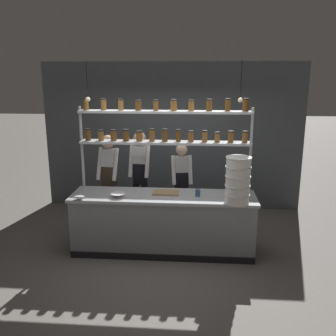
# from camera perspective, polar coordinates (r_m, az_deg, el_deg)

# --- Properties ---
(ground_plane) EXTENTS (40.00, 40.00, 0.00)m
(ground_plane) POSITION_cam_1_polar(r_m,az_deg,el_deg) (6.13, -0.71, -12.33)
(ground_plane) COLOR slate
(back_wall) EXTENTS (5.25, 0.12, 2.97)m
(back_wall) POSITION_cam_1_polar(r_m,az_deg,el_deg) (7.67, 0.65, 4.80)
(back_wall) COLOR #4C5156
(back_wall) RESTS_ON ground_plane
(prep_counter) EXTENTS (2.85, 0.76, 0.92)m
(prep_counter) POSITION_cam_1_polar(r_m,az_deg,el_deg) (5.94, -0.73, -8.37)
(prep_counter) COLOR gray
(prep_counter) RESTS_ON ground_plane
(spice_shelf_unit) EXTENTS (2.73, 0.28, 2.38)m
(spice_shelf_unit) POSITION_cam_1_polar(r_m,az_deg,el_deg) (5.88, -0.49, 5.76)
(spice_shelf_unit) COLOR #B7BABF
(spice_shelf_unit) RESTS_ON ground_plane
(chef_left) EXTENTS (0.39, 0.32, 1.74)m
(chef_left) POSITION_cam_1_polar(r_m,az_deg,el_deg) (6.54, -8.95, -1.30)
(chef_left) COLOR black
(chef_left) RESTS_ON ground_plane
(chef_center) EXTENTS (0.38, 0.31, 1.77)m
(chef_center) POSITION_cam_1_polar(r_m,az_deg,el_deg) (6.59, -4.28, -0.84)
(chef_center) COLOR black
(chef_center) RESTS_ON ground_plane
(chef_right) EXTENTS (0.39, 0.31, 1.57)m
(chef_right) POSITION_cam_1_polar(r_m,az_deg,el_deg) (6.56, 2.05, -2.15)
(chef_right) COLOR black
(chef_right) RESTS_ON ground_plane
(container_stack) EXTENTS (0.37, 0.37, 0.68)m
(container_stack) POSITION_cam_1_polar(r_m,az_deg,el_deg) (5.42, 10.58, -1.86)
(container_stack) COLOR white
(container_stack) RESTS_ON prep_counter
(cutting_board) EXTENTS (0.40, 0.26, 0.02)m
(cutting_board) POSITION_cam_1_polar(r_m,az_deg,el_deg) (5.85, -0.32, -3.78)
(cutting_board) COLOR #A88456
(cutting_board) RESTS_ON prep_counter
(prep_bowl_near_left) EXTENTS (0.22, 0.22, 0.06)m
(prep_bowl_near_left) POSITION_cam_1_polar(r_m,az_deg,el_deg) (5.73, -7.64, -4.14)
(prep_bowl_near_left) COLOR white
(prep_bowl_near_left) RESTS_ON prep_counter
(prep_bowl_center_front) EXTENTS (0.16, 0.16, 0.04)m
(prep_bowl_center_front) POSITION_cam_1_polar(r_m,az_deg,el_deg) (5.72, -13.38, -4.52)
(prep_bowl_center_front) COLOR white
(prep_bowl_center_front) RESTS_ON prep_counter
(serving_cup_front) EXTENTS (0.08, 0.08, 0.11)m
(serving_cup_front) POSITION_cam_1_polar(r_m,az_deg,el_deg) (5.72, 4.56, -3.81)
(serving_cup_front) COLOR #334C70
(serving_cup_front) RESTS_ON prep_counter
(pendant_light_row) EXTENTS (2.29, 0.07, 0.59)m
(pendant_light_row) POSITION_cam_1_polar(r_m,az_deg,el_deg) (5.50, -0.78, 10.63)
(pendant_light_row) COLOR black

